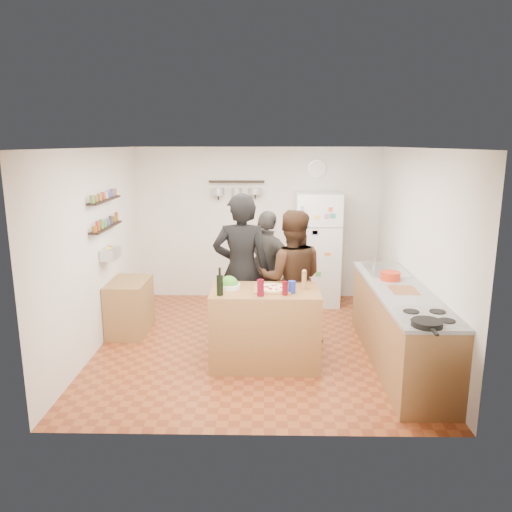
{
  "coord_description": "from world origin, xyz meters",
  "views": [
    {
      "loc": [
        0.12,
        -6.1,
        2.55
      ],
      "look_at": [
        0.0,
        0.1,
        1.15
      ],
      "focal_mm": 35.0,
      "sensor_mm": 36.0,
      "label": 1
    }
  ],
  "objects_px": {
    "fridge": "(317,249)",
    "wall_clock": "(317,169)",
    "counter_run": "(400,327)",
    "red_bowl": "(390,276)",
    "person_center": "(291,279)",
    "person_left": "(241,271)",
    "skillet": "(427,323)",
    "pepper_mill": "(304,281)",
    "salt_canister": "(292,287)",
    "salad_bowl": "(229,286)",
    "person_back": "(268,272)",
    "side_table": "(130,307)",
    "wine_bottle": "(220,285)",
    "prep_island": "(265,327)"
  },
  "relations": [
    {
      "from": "wine_bottle",
      "to": "counter_run",
      "type": "xyz_separation_m",
      "value": [
        2.08,
        0.27,
        -0.57
      ]
    },
    {
      "from": "person_center",
      "to": "wall_clock",
      "type": "height_order",
      "value": "wall_clock"
    },
    {
      "from": "salad_bowl",
      "to": "pepper_mill",
      "type": "bearing_deg",
      "value": 0.0
    },
    {
      "from": "person_left",
      "to": "wall_clock",
      "type": "bearing_deg",
      "value": -117.31
    },
    {
      "from": "person_left",
      "to": "fridge",
      "type": "height_order",
      "value": "person_left"
    },
    {
      "from": "prep_island",
      "to": "counter_run",
      "type": "relative_size",
      "value": 0.48
    },
    {
      "from": "wine_bottle",
      "to": "salt_canister",
      "type": "distance_m",
      "value": 0.81
    },
    {
      "from": "person_left",
      "to": "side_table",
      "type": "distance_m",
      "value": 1.73
    },
    {
      "from": "counter_run",
      "to": "wall_clock",
      "type": "height_order",
      "value": "wall_clock"
    },
    {
      "from": "wine_bottle",
      "to": "wall_clock",
      "type": "xyz_separation_m",
      "value": [
        1.33,
        2.9,
        1.13
      ]
    },
    {
      "from": "salad_bowl",
      "to": "fridge",
      "type": "bearing_deg",
      "value": 61.4
    },
    {
      "from": "person_back",
      "to": "fridge",
      "type": "relative_size",
      "value": 0.93
    },
    {
      "from": "prep_island",
      "to": "person_back",
      "type": "xyz_separation_m",
      "value": [
        0.03,
        1.09,
        0.38
      ]
    },
    {
      "from": "red_bowl",
      "to": "fridge",
      "type": "bearing_deg",
      "value": 109.96
    },
    {
      "from": "salt_canister",
      "to": "person_back",
      "type": "relative_size",
      "value": 0.08
    },
    {
      "from": "wine_bottle",
      "to": "red_bowl",
      "type": "relative_size",
      "value": 0.93
    },
    {
      "from": "counter_run",
      "to": "red_bowl",
      "type": "relative_size",
      "value": 10.92
    },
    {
      "from": "salt_canister",
      "to": "counter_run",
      "type": "bearing_deg",
      "value": 7.36
    },
    {
      "from": "counter_run",
      "to": "side_table",
      "type": "xyz_separation_m",
      "value": [
        -3.44,
        0.93,
        -0.09
      ]
    },
    {
      "from": "counter_run",
      "to": "red_bowl",
      "type": "height_order",
      "value": "red_bowl"
    },
    {
      "from": "prep_island",
      "to": "salt_canister",
      "type": "height_order",
      "value": "salt_canister"
    },
    {
      "from": "salt_canister",
      "to": "counter_run",
      "type": "height_order",
      "value": "salt_canister"
    },
    {
      "from": "pepper_mill",
      "to": "skillet",
      "type": "distance_m",
      "value": 1.6
    },
    {
      "from": "salt_canister",
      "to": "person_center",
      "type": "xyz_separation_m",
      "value": [
        0.03,
        0.7,
        -0.1
      ]
    },
    {
      "from": "fridge",
      "to": "wall_clock",
      "type": "xyz_separation_m",
      "value": [
        0.0,
        0.33,
        1.25
      ]
    },
    {
      "from": "pepper_mill",
      "to": "counter_run",
      "type": "distance_m",
      "value": 1.26
    },
    {
      "from": "skillet",
      "to": "counter_run",
      "type": "bearing_deg",
      "value": 85.29
    },
    {
      "from": "fridge",
      "to": "prep_island",
      "type": "bearing_deg",
      "value": -109.53
    },
    {
      "from": "person_center",
      "to": "fridge",
      "type": "height_order",
      "value": "fridge"
    },
    {
      "from": "wine_bottle",
      "to": "fridge",
      "type": "xyz_separation_m",
      "value": [
        1.33,
        2.57,
        -0.12
      ]
    },
    {
      "from": "pepper_mill",
      "to": "side_table",
      "type": "relative_size",
      "value": 0.23
    },
    {
      "from": "person_back",
      "to": "person_left",
      "type": "bearing_deg",
      "value": 89.34
    },
    {
      "from": "wine_bottle",
      "to": "fridge",
      "type": "height_order",
      "value": "fridge"
    },
    {
      "from": "wine_bottle",
      "to": "person_back",
      "type": "distance_m",
      "value": 1.42
    },
    {
      "from": "person_back",
      "to": "fridge",
      "type": "bearing_deg",
      "value": -90.93
    },
    {
      "from": "pepper_mill",
      "to": "person_left",
      "type": "bearing_deg",
      "value": 145.93
    },
    {
      "from": "salad_bowl",
      "to": "person_back",
      "type": "height_order",
      "value": "person_back"
    },
    {
      "from": "wine_bottle",
      "to": "person_left",
      "type": "bearing_deg",
      "value": 75.43
    },
    {
      "from": "person_back",
      "to": "red_bowl",
      "type": "height_order",
      "value": "person_back"
    },
    {
      "from": "salad_bowl",
      "to": "counter_run",
      "type": "distance_m",
      "value": 2.06
    },
    {
      "from": "wall_clock",
      "to": "side_table",
      "type": "relative_size",
      "value": 0.37
    },
    {
      "from": "pepper_mill",
      "to": "skillet",
      "type": "relative_size",
      "value": 0.65
    },
    {
      "from": "person_left",
      "to": "person_center",
      "type": "relative_size",
      "value": 1.12
    },
    {
      "from": "salt_canister",
      "to": "wall_clock",
      "type": "xyz_separation_m",
      "value": [
        0.53,
        2.8,
        1.17
      ]
    },
    {
      "from": "salad_bowl",
      "to": "wine_bottle",
      "type": "distance_m",
      "value": 0.29
    },
    {
      "from": "salad_bowl",
      "to": "person_center",
      "type": "xyz_separation_m",
      "value": [
        0.75,
        0.53,
        -0.06
      ]
    },
    {
      "from": "person_center",
      "to": "red_bowl",
      "type": "xyz_separation_m",
      "value": [
        1.2,
        -0.16,
        0.09
      ]
    },
    {
      "from": "prep_island",
      "to": "skillet",
      "type": "xyz_separation_m",
      "value": [
        1.48,
        -1.17,
        0.49
      ]
    },
    {
      "from": "person_center",
      "to": "counter_run",
      "type": "height_order",
      "value": "person_center"
    },
    {
      "from": "person_center",
      "to": "skillet",
      "type": "xyz_separation_m",
      "value": [
        1.15,
        -1.75,
        0.07
      ]
    }
  ]
}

